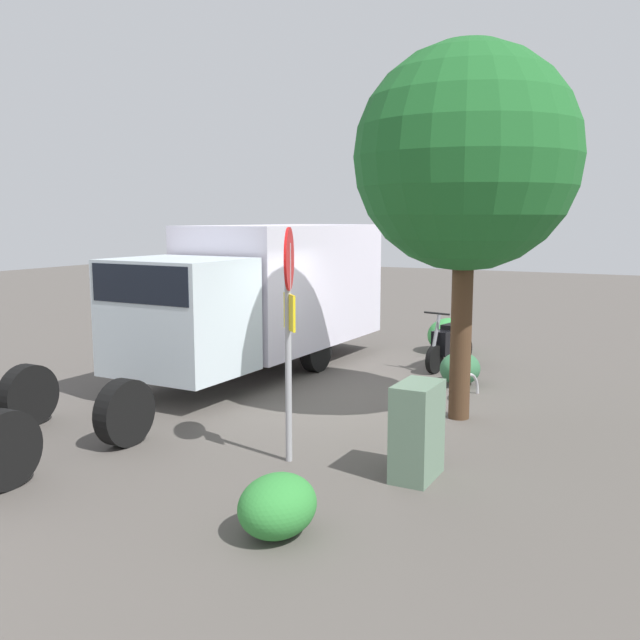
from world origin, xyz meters
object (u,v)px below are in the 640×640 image
Objects in this scene: box_truck_near at (260,291)px; utility_cabinet at (417,431)px; motorcycle at (451,343)px; bike_rack_hoop at (468,398)px; stop_sign at (289,308)px; street_tree at (466,159)px.

utility_cabinet is at bearing 51.07° from box_truck_near.
motorcycle is 1.59× the size of utility_cabinet.
box_truck_near is 9.93× the size of bike_rack_hoop.
motorcycle is at bearing 123.98° from box_truck_near.
box_truck_near is at bearing -92.08° from bike_rack_hoop.
box_truck_near reaches higher than bike_rack_hoop.
stop_sign is (4.17, 3.06, 0.33)m from box_truck_near.
bike_rack_hoop is (-3.83, -0.44, -0.56)m from utility_cabinet.
motorcycle is at bearing -166.86° from utility_cabinet.
bike_rack_hoop is (-4.02, 1.15, -1.93)m from stop_sign.
stop_sign is at bearing -16.02° from bike_rack_hoop.
box_truck_near is 3.98m from motorcycle.
street_tree is (1.36, 4.40, 2.25)m from box_truck_near.
motorcycle is (-2.05, 3.24, -1.08)m from box_truck_near.
box_truck_near reaches higher than motorcycle.
motorcycle is 0.33× the size of street_tree.
stop_sign is 3.41× the size of bike_rack_hoop.
street_tree is 6.46× the size of bike_rack_hoop.
motorcycle is at bearing -156.20° from bike_rack_hoop.
utility_cabinet is at bearing 5.51° from street_tree.
box_truck_near is 6.21m from utility_cabinet.
bike_rack_hoop is at bearing -173.48° from utility_cabinet.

